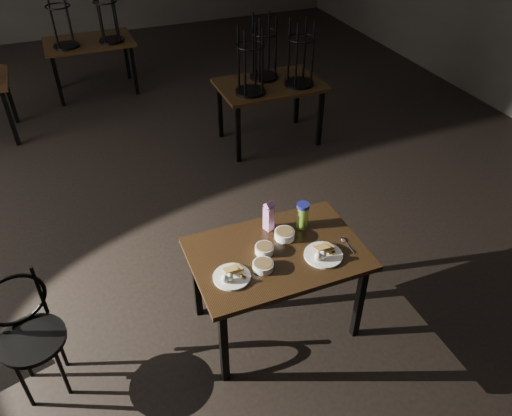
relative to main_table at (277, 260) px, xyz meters
name	(u,v)px	position (x,y,z in m)	size (l,w,h in m)	color
main_table	(277,260)	(0.00, 0.00, 0.00)	(1.20, 0.80, 0.75)	black
plate_left	(232,276)	(-0.38, -0.12, 0.10)	(0.25, 0.25, 0.08)	white
plate_right	(323,254)	(0.27, -0.16, 0.10)	(0.27, 0.27, 0.09)	white
bowl_near	(264,249)	(-0.09, 0.03, 0.11)	(0.13, 0.13, 0.05)	white
bowl_far	(285,234)	(0.11, 0.12, 0.11)	(0.15, 0.15, 0.06)	white
bowl_big	(263,266)	(-0.16, -0.12, 0.11)	(0.14, 0.14, 0.05)	white
juice_carton	(269,217)	(0.04, 0.25, 0.19)	(0.08, 0.08, 0.25)	#991B86
water_bottle	(303,215)	(0.28, 0.18, 0.18)	(0.11, 0.11, 0.21)	#89C138
spoon	(344,241)	(0.49, -0.08, 0.08)	(0.04, 0.18, 0.01)	silver
bentwood_chair	(26,328)	(-1.69, 0.16, -0.14)	(0.46, 0.46, 0.90)	black
bg_table_right	(270,81)	(1.09, 2.67, 0.11)	(1.20, 0.80, 1.48)	black
bg_table_far	(89,41)	(-0.68, 4.94, 0.08)	(1.20, 0.80, 1.48)	black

